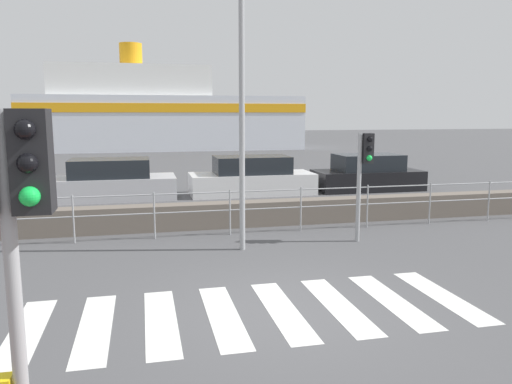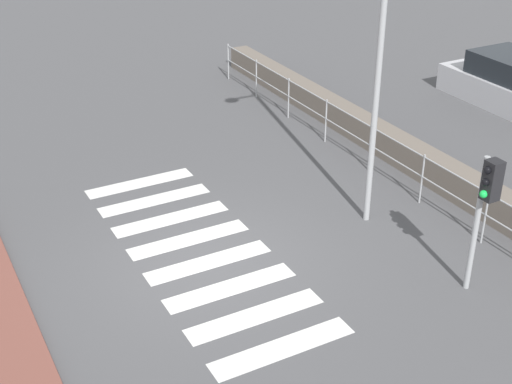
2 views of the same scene
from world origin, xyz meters
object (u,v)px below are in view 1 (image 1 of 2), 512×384
streetlamp (243,50)px  parked_car_silver (111,182)px  parked_car_white (252,178)px  traffic_light_near (7,208)px  traffic_light_far (364,162)px  parked_car_black (368,175)px  ferry_boat (159,115)px

streetlamp → parked_car_silver: (-3.17, 7.61, -3.61)m
parked_car_white → traffic_light_near: bearing=-108.5°
traffic_light_far → parked_car_black: traffic_light_far is taller
traffic_light_near → streetlamp: (2.94, 6.70, 1.89)m
parked_car_black → streetlamp: bearing=-130.3°
ferry_boat → parked_car_silver: 25.13m
traffic_light_near → traffic_light_far: 9.08m
ferry_boat → parked_car_black: bearing=-74.2°
ferry_boat → parked_car_white: ferry_boat is taller
ferry_boat → parked_car_white: bearing=-84.5°
traffic_light_far → parked_car_black: (3.60, 7.34, -1.25)m
parked_car_black → parked_car_white: bearing=180.0°
traffic_light_near → ferry_boat: ferry_boat is taller
traffic_light_far → parked_car_black: size_ratio=0.60×
streetlamp → traffic_light_far: bearing=5.5°
traffic_light_near → parked_car_black: (9.40, 14.31, -1.73)m
parked_car_silver → parked_car_white: size_ratio=0.97×
parked_car_white → ferry_boat: bearing=95.5°
parked_car_silver → streetlamp: bearing=-67.4°
ferry_boat → parked_car_black: ferry_boat is taller
traffic_light_near → ferry_boat: size_ratio=0.13×
parked_car_silver → traffic_light_far: bearing=-50.6°
ferry_boat → parked_car_silver: size_ratio=5.03×
parked_car_black → traffic_light_near: bearing=-123.3°
traffic_light_near → parked_car_silver: bearing=90.9°
parked_car_silver → parked_car_white: (5.01, 0.00, -0.00)m
traffic_light_far → parked_car_white: traffic_light_far is taller
ferry_boat → parked_car_white: 25.11m
traffic_light_near → streetlamp: size_ratio=0.43×
streetlamp → parked_car_silver: size_ratio=1.57×
streetlamp → parked_car_silver: streetlamp is taller
parked_car_silver → parked_car_black: size_ratio=1.07×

